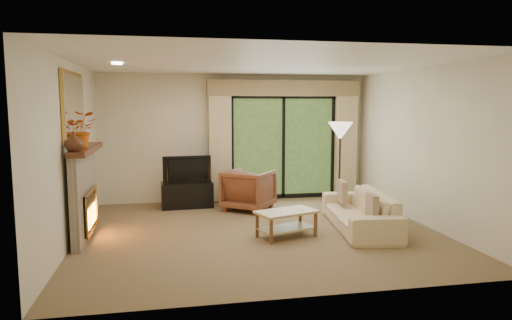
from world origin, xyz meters
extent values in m
plane|color=brown|center=(0.00, 0.00, 0.00)|extent=(5.50, 5.50, 0.00)
plane|color=white|center=(0.00, 0.00, 2.60)|extent=(5.50, 5.50, 0.00)
plane|color=beige|center=(0.00, 2.50, 1.30)|extent=(5.00, 0.00, 5.00)
plane|color=beige|center=(0.00, -2.50, 1.30)|extent=(5.00, 0.00, 5.00)
plane|color=beige|center=(-2.75, 0.00, 1.30)|extent=(0.00, 5.00, 5.00)
plane|color=beige|center=(2.75, 0.00, 1.30)|extent=(0.00, 5.00, 5.00)
cube|color=beige|center=(-0.35, 2.34, 1.20)|extent=(0.45, 0.18, 2.35)
cube|color=beige|center=(2.35, 2.34, 1.20)|extent=(0.45, 0.18, 2.35)
cube|color=#957D52|center=(1.00, 2.36, 2.32)|extent=(3.20, 0.24, 0.32)
cube|color=black|center=(-1.05, 1.95, 0.25)|extent=(1.00, 0.49, 0.49)
imported|color=black|center=(-1.05, 1.95, 0.75)|extent=(0.92, 0.16, 0.53)
imported|color=brown|center=(0.09, 1.52, 0.39)|extent=(1.17, 1.17, 0.77)
imported|color=beige|center=(1.61, -0.14, 0.30)|extent=(1.05, 2.12, 0.59)
cube|color=#4E3222|center=(1.54, -0.73, 0.50)|extent=(0.14, 0.37, 0.36)
cube|color=#4E3222|center=(1.54, 0.45, 0.50)|extent=(0.14, 0.38, 0.37)
imported|color=#4A2717|center=(-2.61, -0.48, 1.50)|extent=(0.30, 0.30, 0.26)
imported|color=#BD4F10|center=(-2.61, 0.03, 1.63)|extent=(0.49, 0.43, 0.52)
camera|label=1|loc=(-1.38, -6.84, 1.99)|focal=32.00mm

